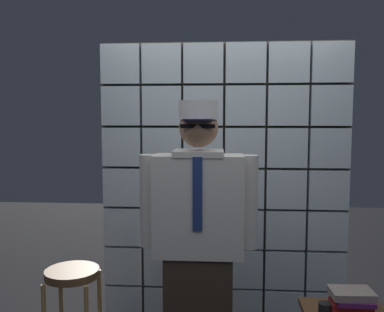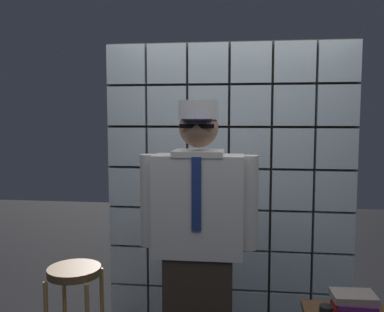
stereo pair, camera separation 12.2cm
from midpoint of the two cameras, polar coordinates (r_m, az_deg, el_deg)
name	(u,v)px [view 2 (the right image)]	position (r m, az deg, el deg)	size (l,w,h in m)	color
glass_block_wall	(229,188)	(3.40, 6.06, -4.40)	(2.01, 0.10, 2.34)	silver
standing_person	(198,243)	(2.63, 2.24, -11.79)	(0.72, 0.30, 1.82)	#382D23
bar_stool	(75,297)	(2.93, -14.47, -18.08)	(0.34, 0.34, 0.76)	brown
book_stack	(353,306)	(2.81, 22.40, -18.44)	(0.26, 0.20, 0.17)	navy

